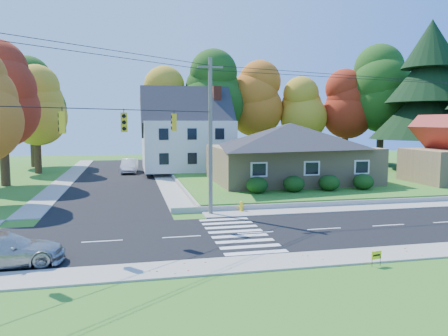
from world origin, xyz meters
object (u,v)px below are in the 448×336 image
at_px(ranch_house, 290,151).
at_px(silver_sedan, 3,250).
at_px(fire_hydrant, 241,207).
at_px(white_car, 129,166).

bearing_deg(ranch_house, silver_sedan, -135.98).
xyz_separation_m(silver_sedan, fire_hydrant, (12.42, 8.68, -0.37)).
bearing_deg(white_car, silver_sedan, -94.06).
distance_m(ranch_house, silver_sedan, 27.59).
bearing_deg(ranch_house, fire_hydrant, -125.18).
height_order(ranch_house, silver_sedan, ranch_house).
xyz_separation_m(silver_sedan, white_car, (5.17, 33.23, 0.11)).
xyz_separation_m(ranch_house, silver_sedan, (-19.76, -19.09, -2.54)).
height_order(ranch_house, fire_hydrant, ranch_house).
height_order(silver_sedan, white_car, white_car).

